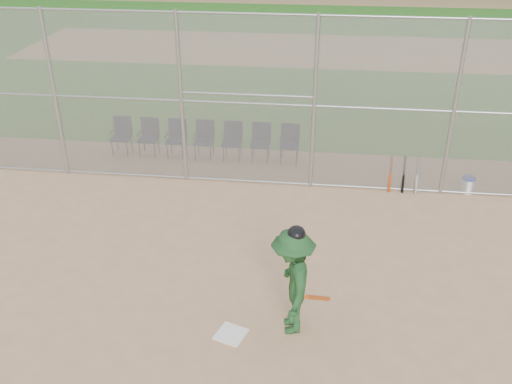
# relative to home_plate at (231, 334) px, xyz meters

# --- Properties ---
(ground) EXTENTS (100.00, 100.00, 0.00)m
(ground) POSITION_rel_home_plate_xyz_m (0.07, 0.27, -0.01)
(ground) COLOR tan
(ground) RESTS_ON ground
(grass_strip) EXTENTS (100.00, 100.00, 0.00)m
(grass_strip) POSITION_rel_home_plate_xyz_m (0.07, 18.27, -0.00)
(grass_strip) COLOR #2B691F
(grass_strip) RESTS_ON ground
(dirt_patch_far) EXTENTS (24.00, 24.00, 0.00)m
(dirt_patch_far) POSITION_rel_home_plate_xyz_m (0.07, 18.27, -0.00)
(dirt_patch_far) COLOR tan
(dirt_patch_far) RESTS_ON ground
(backstop_fence) EXTENTS (16.09, 0.09, 4.00)m
(backstop_fence) POSITION_rel_home_plate_xyz_m (0.07, 5.27, 2.06)
(backstop_fence) COLOR gray
(backstop_fence) RESTS_ON ground
(home_plate) EXTENTS (0.56, 0.56, 0.02)m
(home_plate) POSITION_rel_home_plate_xyz_m (0.00, 0.00, 0.00)
(home_plate) COLOR white
(home_plate) RESTS_ON ground
(batter_at_plate) EXTENTS (1.01, 1.36, 1.90)m
(batter_at_plate) POSITION_rel_home_plate_xyz_m (0.93, 0.28, 0.91)
(batter_at_plate) COLOR #1D4A22
(batter_at_plate) RESTS_ON ground
(water_cooler) EXTENTS (0.30, 0.30, 0.38)m
(water_cooler) POSITION_rel_home_plate_xyz_m (4.70, 5.40, 0.18)
(water_cooler) COLOR white
(water_cooler) RESTS_ON ground
(spare_bats) EXTENTS (0.66, 0.31, 0.84)m
(spare_bats) POSITION_rel_home_plate_xyz_m (3.20, 5.29, 0.41)
(spare_bats) COLOR #D84C14
(spare_bats) RESTS_ON ground
(chair_0) EXTENTS (0.54, 0.52, 0.96)m
(chair_0) POSITION_rel_home_plate_xyz_m (-3.96, 6.58, 0.47)
(chair_0) COLOR black
(chair_0) RESTS_ON ground
(chair_1) EXTENTS (0.54, 0.52, 0.96)m
(chair_1) POSITION_rel_home_plate_xyz_m (-3.22, 6.58, 0.47)
(chair_1) COLOR black
(chair_1) RESTS_ON ground
(chair_2) EXTENTS (0.54, 0.52, 0.96)m
(chair_2) POSITION_rel_home_plate_xyz_m (-2.48, 6.58, 0.47)
(chair_2) COLOR black
(chair_2) RESTS_ON ground
(chair_3) EXTENTS (0.54, 0.52, 0.96)m
(chair_3) POSITION_rel_home_plate_xyz_m (-1.74, 6.58, 0.47)
(chair_3) COLOR black
(chair_3) RESTS_ON ground
(chair_4) EXTENTS (0.54, 0.52, 0.96)m
(chair_4) POSITION_rel_home_plate_xyz_m (-1.00, 6.58, 0.47)
(chair_4) COLOR black
(chair_4) RESTS_ON ground
(chair_5) EXTENTS (0.54, 0.52, 0.96)m
(chair_5) POSITION_rel_home_plate_xyz_m (-0.26, 6.58, 0.47)
(chair_5) COLOR black
(chair_5) RESTS_ON ground
(chair_6) EXTENTS (0.54, 0.52, 0.96)m
(chair_6) POSITION_rel_home_plate_xyz_m (0.48, 6.58, 0.47)
(chair_6) COLOR black
(chair_6) RESTS_ON ground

